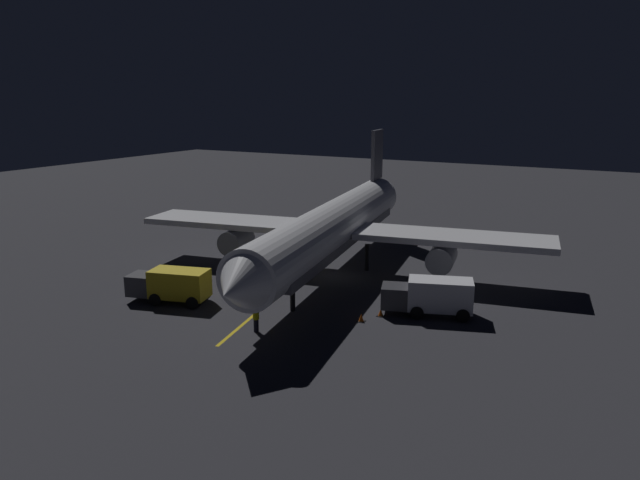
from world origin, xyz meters
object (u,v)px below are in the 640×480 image
object	(u,v)px
catering_truck	(431,297)
ground_crew_worker	(256,319)
traffic_cone_near_left	(381,313)
traffic_cone_under_wing	(207,289)
traffic_cone_near_right	(265,278)
traffic_cone_far	(361,318)
baggage_truck	(172,286)
airliner	(334,227)

from	to	relation	value
catering_truck	ground_crew_worker	size ratio (longest dim) A/B	3.69
ground_crew_worker	traffic_cone_near_left	size ratio (longest dim) A/B	3.16
catering_truck	traffic_cone_under_wing	bearing A→B (deg)	11.54
ground_crew_worker	traffic_cone_near_right	size ratio (longest dim) A/B	3.16
traffic_cone_far	baggage_truck	bearing A→B (deg)	12.66
ground_crew_worker	catering_truck	bearing A→B (deg)	-136.41
traffic_cone_near_right	traffic_cone_far	bearing A→B (deg)	157.08
ground_crew_worker	traffic_cone_under_wing	bearing A→B (deg)	-31.55
ground_crew_worker	traffic_cone_near_left	xyz separation A→B (m)	(-5.79, -6.39, -0.64)
airliner	traffic_cone_under_wing	xyz separation A→B (m)	(6.33, 8.82, -3.79)
airliner	catering_truck	size ratio (longest dim) A/B	6.05
traffic_cone_near_left	traffic_cone_under_wing	size ratio (longest dim) A/B	1.00
catering_truck	ground_crew_worker	xyz separation A→B (m)	(8.68, 8.27, -0.41)
catering_truck	baggage_truck	bearing A→B (deg)	20.61
ground_crew_worker	traffic_cone_far	bearing A→B (deg)	-136.29
airliner	traffic_cone_far	size ratio (longest dim) A/B	70.53
traffic_cone_near_right	traffic_cone_under_wing	size ratio (longest dim) A/B	1.00
traffic_cone_near_left	traffic_cone_far	xyz separation A→B (m)	(0.73, 1.55, 0.00)
ground_crew_worker	traffic_cone_near_left	bearing A→B (deg)	-132.22
catering_truck	traffic_cone_under_wing	distance (m)	16.99
airliner	baggage_truck	size ratio (longest dim) A/B	6.23
airliner	traffic_cone_under_wing	distance (m)	11.50
traffic_cone_near_right	baggage_truck	bearing A→B (deg)	68.65
airliner	traffic_cone_near_left	world-z (taller)	airliner
catering_truck	traffic_cone_far	bearing A→B (deg)	43.43
traffic_cone_near_right	ground_crew_worker	bearing A→B (deg)	120.90
baggage_truck	traffic_cone_near_right	distance (m)	8.18
baggage_truck	traffic_cone_near_left	bearing A→B (deg)	-162.21
baggage_truck	traffic_cone_far	bearing A→B (deg)	-167.34
traffic_cone_near_right	traffic_cone_under_wing	bearing A→B (deg)	62.40
catering_truck	ground_crew_worker	bearing A→B (deg)	43.59
catering_truck	traffic_cone_far	distance (m)	5.09
baggage_truck	ground_crew_worker	world-z (taller)	baggage_truck
airliner	baggage_truck	distance (m)	14.07
baggage_truck	catering_truck	distance (m)	18.41
catering_truck	traffic_cone_under_wing	size ratio (longest dim) A/B	11.67
airliner	traffic_cone_near_right	bearing A→B (deg)	47.42
traffic_cone_under_wing	traffic_cone_far	bearing A→B (deg)	179.85
traffic_cone_near_left	ground_crew_worker	bearing A→B (deg)	47.78
ground_crew_worker	traffic_cone_near_right	distance (m)	10.91
baggage_truck	catering_truck	size ratio (longest dim) A/B	0.97
ground_crew_worker	airliner	bearing A→B (deg)	-83.32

